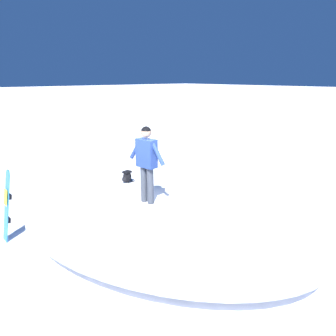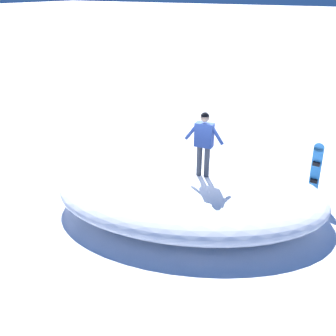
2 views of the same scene
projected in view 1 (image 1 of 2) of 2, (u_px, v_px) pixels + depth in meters
ground at (143, 254)px, 6.91m from camera, size 240.00×240.00×0.00m
snow_mound at (160, 225)px, 7.09m from camera, size 6.62×8.11×1.04m
snowboarder_standing at (147, 158)px, 6.73m from camera, size 0.27×1.02×1.68m
snowboard_primary_upright at (7, 204)px, 7.31m from camera, size 0.30×0.27×1.69m
backpack_near at (127, 177)px, 11.44m from camera, size 0.51×0.32×0.45m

